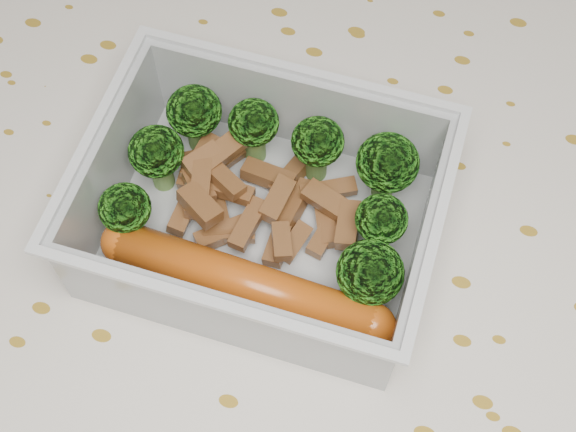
# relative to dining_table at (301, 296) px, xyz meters

# --- Properties ---
(dining_table) EXTENTS (1.40, 0.90, 0.75)m
(dining_table) POSITION_rel_dining_table_xyz_m (0.00, 0.00, 0.00)
(dining_table) COLOR brown
(dining_table) RESTS_ON ground
(tablecloth) EXTENTS (1.46, 0.96, 0.19)m
(tablecloth) POSITION_rel_dining_table_xyz_m (0.00, 0.00, 0.05)
(tablecloth) COLOR silver
(tablecloth) RESTS_ON dining_table
(lunch_container) EXTENTS (0.16, 0.13, 0.06)m
(lunch_container) POSITION_rel_dining_table_xyz_m (-0.02, -0.01, 0.11)
(lunch_container) COLOR silver
(lunch_container) RESTS_ON tablecloth
(broccoli_florets) EXTENTS (0.14, 0.09, 0.04)m
(broccoli_florets) POSITION_rel_dining_table_xyz_m (-0.01, 0.01, 0.12)
(broccoli_florets) COLOR #608C3F
(broccoli_florets) RESTS_ON lunch_container
(meat_pile) EXTENTS (0.10, 0.06, 0.03)m
(meat_pile) POSITION_rel_dining_table_xyz_m (-0.03, 0.00, 0.10)
(meat_pile) COLOR brown
(meat_pile) RESTS_ON lunch_container
(sausage) EXTENTS (0.14, 0.03, 0.02)m
(sausage) POSITION_rel_dining_table_xyz_m (-0.01, -0.04, 0.11)
(sausage) COLOR #B44B10
(sausage) RESTS_ON lunch_container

